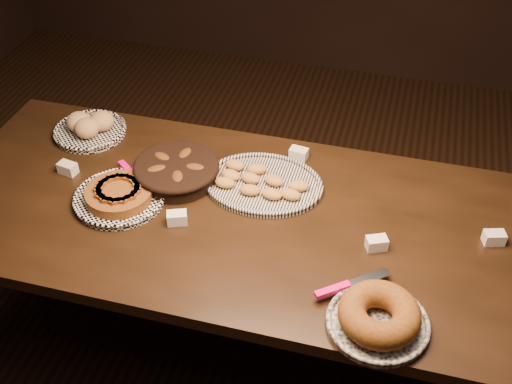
% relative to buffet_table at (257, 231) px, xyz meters
% --- Properties ---
extents(ground, '(5.00, 5.00, 0.00)m').
position_rel_buffet_table_xyz_m(ground, '(0.00, 0.00, -0.68)').
color(ground, black).
rests_on(ground, ground).
extents(buffet_table, '(2.40, 1.00, 0.75)m').
position_rel_buffet_table_xyz_m(buffet_table, '(0.00, 0.00, 0.00)').
color(buffet_table, black).
rests_on(buffet_table, ground).
extents(apple_tart_plate, '(0.34, 0.36, 0.06)m').
position_rel_buffet_table_xyz_m(apple_tart_plate, '(-0.51, -0.05, 0.10)').
color(apple_tart_plate, white).
rests_on(apple_tart_plate, buffet_table).
extents(madeleine_platter, '(0.45, 0.37, 0.05)m').
position_rel_buffet_table_xyz_m(madeleine_platter, '(-0.03, 0.17, 0.09)').
color(madeleine_platter, black).
rests_on(madeleine_platter, buffet_table).
extents(bundt_cake_plate, '(0.36, 0.38, 0.10)m').
position_rel_buffet_table_xyz_m(bundt_cake_plate, '(0.48, -0.38, 0.11)').
color(bundt_cake_plate, black).
rests_on(bundt_cake_plate, buffet_table).
extents(croissant_basket, '(0.36, 0.36, 0.08)m').
position_rel_buffet_table_xyz_m(croissant_basket, '(-0.35, 0.13, 0.12)').
color(croissant_basket, black).
rests_on(croissant_basket, buffet_table).
extents(bread_roll_plate, '(0.30, 0.30, 0.09)m').
position_rel_buffet_table_xyz_m(bread_roll_plate, '(-0.81, 0.32, 0.11)').
color(bread_roll_plate, white).
rests_on(bread_roll_plate, buffet_table).
extents(tent_cards, '(1.67, 0.55, 0.04)m').
position_rel_buffet_table_xyz_m(tent_cards, '(0.06, 0.07, 0.10)').
color(tent_cards, white).
rests_on(tent_cards, buffet_table).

